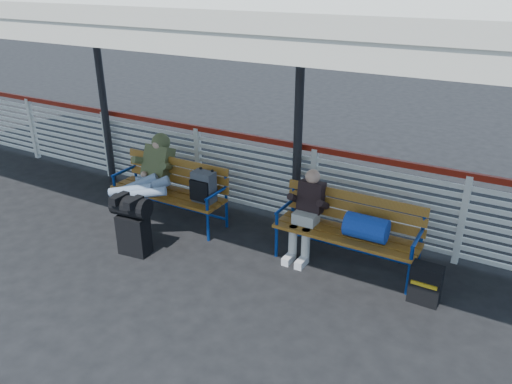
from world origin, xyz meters
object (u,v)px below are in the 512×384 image
Objects in this scene: luggage_stack at (133,223)px; bench_right at (356,226)px; companion_person at (307,213)px; suitcase_side at (425,284)px; bench_left at (180,185)px; traveler_man at (146,182)px.

bench_right is at bearing 15.74° from luggage_stack.
companion_person is (-0.65, -0.02, 0.02)m from bench_right.
suitcase_side is at bearing 5.28° from luggage_stack.
suitcase_side is at bearing -18.40° from bench_right.
bench_right is (2.63, 0.08, -0.01)m from bench_left.
traveler_man reaches higher than companion_person.
companion_person is (1.97, 0.06, 0.01)m from bench_left.
traveler_man is at bearing -177.29° from suitcase_side.
bench_left is 0.49m from traveler_man.
bench_left reaches higher than suitcase_side.
traveler_man reaches higher than suitcase_side.
traveler_man is 3.48× the size of suitcase_side.
companion_person is at bearing 170.56° from suitcase_side.
suitcase_side is at bearing 1.61° from traveler_man.
luggage_stack is 2.84m from bench_right.
luggage_stack is 0.50× the size of traveler_man.
suitcase_side is at bearing -10.54° from companion_person.
traveler_man is at bearing 109.37° from luggage_stack.
companion_person reaches higher than bench_left.
companion_person is at bearing 1.74° from bench_left.
bench_right is (2.61, 1.11, 0.13)m from luggage_stack.
bench_left is 1.57× the size of companion_person.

